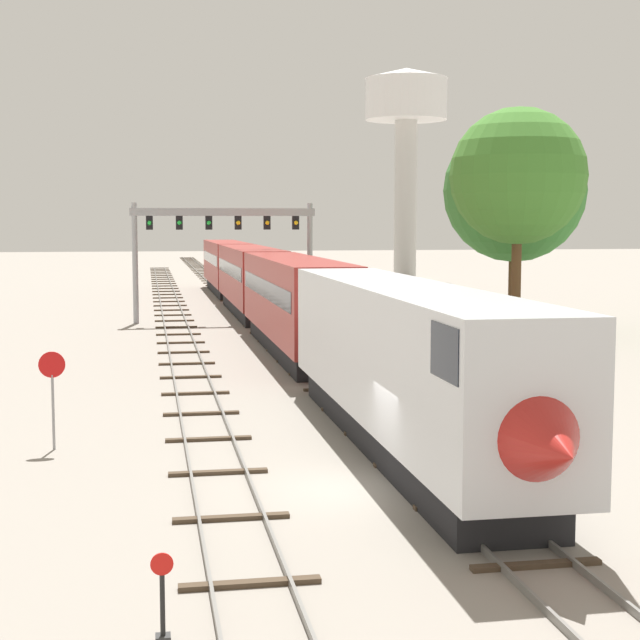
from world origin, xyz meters
name	(u,v)px	position (x,y,z in m)	size (l,w,h in m)	color
ground_plane	(365,488)	(0.00, 0.00, 0.00)	(400.00, 400.00, 0.00)	gray
track_main	(233,299)	(2.00, 60.00, 0.07)	(2.60, 200.00, 0.16)	slate
track_near	(175,324)	(-3.50, 40.00, 0.07)	(2.60, 160.00, 0.16)	slate
passenger_train	(268,288)	(2.00, 35.90, 2.60)	(3.04, 84.61, 4.80)	silver
signal_gantry	(224,234)	(-0.25, 41.06, 5.80)	(12.10, 0.49, 7.85)	#999BA0
water_tower	(406,115)	(24.39, 86.76, 18.90)	(9.54, 9.54, 24.14)	beige
switch_stand	(163,611)	(-5.10, -8.13, 0.52)	(0.36, 0.24, 1.46)	black
stop_sign	(52,386)	(-8.00, 5.62, 1.87)	(0.76, 0.08, 2.88)	gray
trackside_tree_left	(515,191)	(17.24, 34.45, 8.50)	(8.80, 8.80, 12.92)	brown
trackside_tree_mid	(518,176)	(15.25, 28.88, 9.13)	(7.65, 7.65, 12.98)	brown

